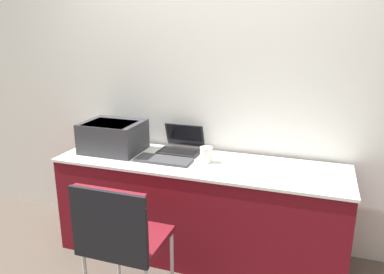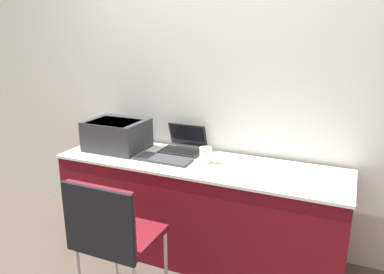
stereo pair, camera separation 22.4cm
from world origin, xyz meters
name	(u,v)px [view 1 (the left image)]	position (x,y,z in m)	size (l,w,h in m)	color
wall_back	(214,83)	(0.00, 0.66, 1.30)	(8.00, 0.05, 2.60)	silver
table	(199,209)	(0.00, 0.29, 0.38)	(2.16, 0.61, 0.77)	maroon
printer	(113,135)	(-0.73, 0.32, 0.90)	(0.46, 0.38, 0.24)	#333338
laptop_left	(181,146)	(-0.22, 0.49, 0.81)	(0.33, 0.28, 0.21)	black
external_keyboard	(164,160)	(-0.26, 0.23, 0.78)	(0.42, 0.17, 0.02)	#3D3D42
coffee_cup	(206,155)	(0.05, 0.31, 0.82)	(0.09, 0.09, 0.11)	white
chair	(119,233)	(-0.23, -0.49, 0.57)	(0.47, 0.44, 0.88)	maroon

